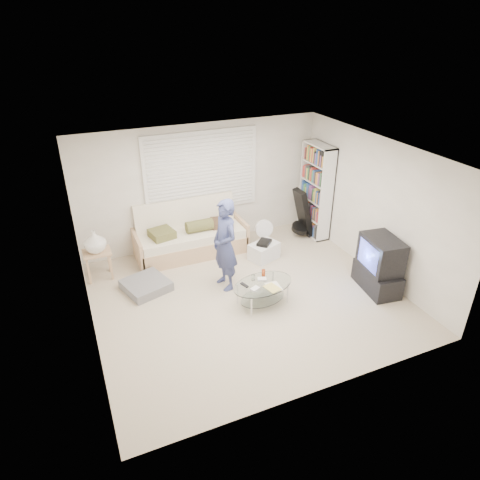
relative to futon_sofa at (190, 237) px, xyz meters
name	(u,v)px	position (x,y,z in m)	size (l,w,h in m)	color
ground	(247,297)	(0.40, -1.88, -0.35)	(5.00, 5.00, 0.00)	beige
room_shell	(236,199)	(0.40, -1.40, 1.28)	(5.02, 4.52, 2.51)	beige
window_blinds	(202,172)	(0.40, 0.32, 1.20)	(2.32, 0.08, 1.62)	silver
futon_sofa	(190,237)	(0.00, 0.00, 0.00)	(2.19, 0.88, 1.07)	tan
grey_floor_pillow	(146,285)	(-1.13, -0.96, -0.27)	(0.71, 0.71, 0.16)	slate
side_table	(95,244)	(-1.82, -0.25, 0.36)	(0.48, 0.39, 0.96)	tan
bookshelf	(316,191)	(2.73, -0.23, 0.65)	(0.32, 0.84, 2.00)	white
guitar_case	(303,216)	(2.43, -0.25, 0.12)	(0.43, 0.40, 1.06)	black
floor_fan	(263,231)	(1.44, -0.38, 0.02)	(0.38, 0.26, 0.63)	white
storage_bin	(264,251)	(1.25, -0.81, -0.18)	(0.65, 0.55, 0.39)	white
tv_unit	(379,265)	(2.60, -2.53, 0.13)	(0.60, 0.97, 0.99)	black
coffee_table	(263,288)	(0.57, -2.14, -0.04)	(1.14, 0.83, 0.51)	silver
standing_person	(225,245)	(0.20, -1.41, 0.47)	(0.60, 0.39, 1.64)	navy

